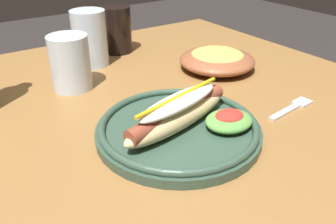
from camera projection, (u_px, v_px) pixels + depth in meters
The scene contains 7 objects.
dining_table at pixel (129, 159), 0.69m from camera, with size 1.12×0.95×0.74m.
hot_dog_plate at pixel (181, 124), 0.56m from camera, with size 0.27×0.27×0.08m.
fork at pixel (293, 107), 0.65m from camera, with size 0.12×0.03×0.00m.
soda_cup at pixel (117, 30), 0.91m from camera, with size 0.08×0.08×0.12m, color black.
water_cup at pixel (90, 38), 0.82m from camera, with size 0.08×0.08×0.13m, color silver.
extra_cup at pixel (70, 63), 0.71m from camera, with size 0.08×0.08×0.11m, color silver.
side_bowl at pixel (217, 59), 0.82m from camera, with size 0.18×0.18×0.05m.
Camera 1 is at (-0.25, -0.50, 1.05)m, focal length 36.91 mm.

